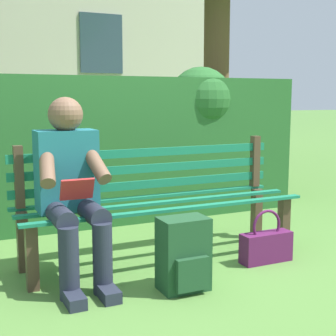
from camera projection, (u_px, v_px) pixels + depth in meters
The scene contains 6 objects.
ground at pixel (162, 259), 3.49m from camera, with size 60.00×60.00×0.00m, color #517F38.
park_bench at pixel (157, 197), 3.51m from camera, with size 2.03×0.51×0.84m.
person_seated at pixel (71, 186), 3.04m from camera, with size 0.44×0.73×1.16m.
hedge_backdrop at pixel (63, 147), 4.42m from camera, with size 4.65×0.77×1.45m.
backpack at pixel (184, 255), 2.92m from camera, with size 0.29×0.27×0.44m.
handbag at pixel (266, 245), 3.43m from camera, with size 0.38×0.12×0.38m.
Camera 1 is at (1.39, 3.06, 1.16)m, focal length 52.12 mm.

